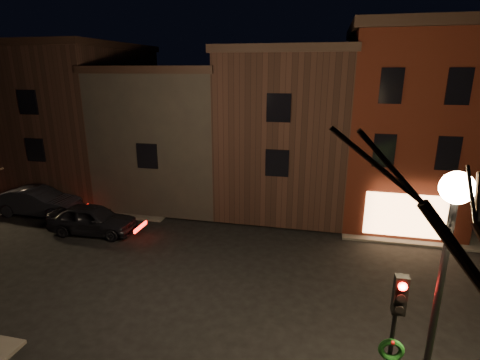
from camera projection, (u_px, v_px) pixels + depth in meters
name	position (u px, v px, depth m)	size (l,w,h in m)	color
ground	(221.00, 279.00, 15.47)	(120.00, 120.00, 0.00)	black
sidewalk_far_left	(87.00, 153.00, 38.44)	(30.00, 30.00, 0.12)	#2D2B28
corner_building	(402.00, 124.00, 21.06)	(6.50, 8.50, 10.50)	#41140B
row_building_a	(288.00, 127.00, 23.58)	(7.30, 10.30, 9.40)	black
row_building_b	(181.00, 131.00, 25.28)	(7.80, 10.30, 8.40)	black
row_building_c	(85.00, 117.00, 26.63)	(7.30, 10.30, 9.90)	black
street_lamp_near	(447.00, 244.00, 7.05)	(0.60, 0.60, 6.48)	black
traffic_signal	(394.00, 329.00, 8.32)	(0.58, 0.38, 4.05)	black
parked_car_a	(92.00, 219.00, 19.65)	(1.85, 4.60, 1.57)	black
parked_car_b	(38.00, 202.00, 22.13)	(1.74, 4.98, 1.64)	black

